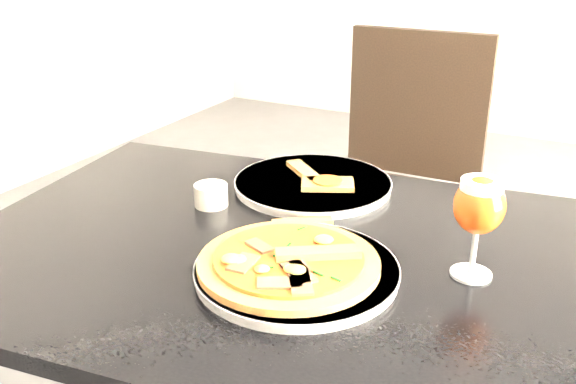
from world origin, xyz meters
The scene contains 9 objects.
dining_table centered at (-0.25, -0.32, 0.66)m, with size 1.29×0.95×0.75m.
chair_far centered at (-0.35, 0.56, 0.54)m, with size 0.46×0.46×0.98m.
plate_main centered at (-0.21, -0.40, 0.76)m, with size 0.32×0.32×0.02m, color white.
pizza centered at (-0.22, -0.41, 0.78)m, with size 0.29×0.29×0.03m.
plate_second centered at (-0.35, -0.06, 0.76)m, with size 0.33×0.33×0.02m, color white.
crust_scraps centered at (-0.33, -0.07, 0.77)m, with size 0.19×0.15×0.01m.
loose_crust centered at (-0.29, -0.23, 0.75)m, with size 0.11×0.03×0.01m, color #9E5F26.
sauce_cup centered at (-0.49, -0.24, 0.77)m, with size 0.07×0.07×0.04m.
beer_glass centered at (0.03, -0.27, 0.87)m, with size 0.08×0.08×0.17m.
Camera 1 is at (0.19, -1.19, 1.26)m, focal length 40.00 mm.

